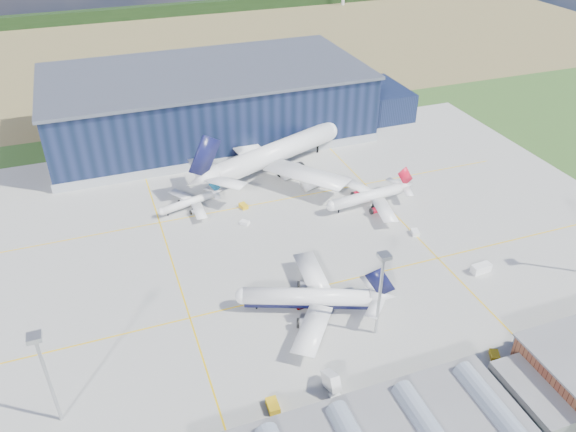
# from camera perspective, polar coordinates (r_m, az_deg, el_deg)

# --- Properties ---
(ground) EXTENTS (600.00, 600.00, 0.00)m
(ground) POSITION_cam_1_polar(r_m,az_deg,el_deg) (153.46, 0.32, -5.31)
(ground) COLOR #254A1C
(ground) RESTS_ON ground
(apron) EXTENTS (220.00, 160.00, 0.08)m
(apron) POSITION_cam_1_polar(r_m,az_deg,el_deg) (160.97, -0.92, -3.24)
(apron) COLOR #9C9B97
(apron) RESTS_ON ground
(farmland) EXTENTS (600.00, 220.00, 0.01)m
(farmland) POSITION_cam_1_polar(r_m,az_deg,el_deg) (349.01, -12.93, 16.16)
(farmland) COLOR #947E4F
(farmland) RESTS_ON ground
(treeline) EXTENTS (600.00, 8.00, 8.00)m
(treeline) POSITION_cam_1_polar(r_m,az_deg,el_deg) (425.20, -14.82, 19.36)
(treeline) COLOR black
(treeline) RESTS_ON ground
(hangar) EXTENTS (145.00, 62.00, 26.10)m
(hangar) POSITION_cam_1_polar(r_m,az_deg,el_deg) (228.50, -7.48, 11.12)
(hangar) COLOR black
(hangar) RESTS_ON ground
(light_mast_west) EXTENTS (2.60, 2.60, 23.00)m
(light_mast_west) POSITION_cam_1_polar(r_m,az_deg,el_deg) (116.06, -23.58, -13.72)
(light_mast_west) COLOR #AFB1B6
(light_mast_west) RESTS_ON ground
(light_mast_center) EXTENTS (2.60, 2.60, 23.00)m
(light_mast_center) POSITION_cam_1_polar(r_m,az_deg,el_deg) (126.20, 9.46, -6.61)
(light_mast_center) COLOR #AFB1B6
(light_mast_center) RESTS_ON ground
(airliner_navy) EXTENTS (51.15, 50.67, 12.92)m
(airliner_navy) POSITION_cam_1_polar(r_m,az_deg,el_deg) (136.44, 1.95, -7.49)
(airliner_navy) COLOR white
(airliner_navy) RESTS_ON ground
(airliner_red) EXTENTS (35.23, 34.59, 10.60)m
(airliner_red) POSITION_cam_1_polar(r_m,az_deg,el_deg) (179.09, 8.05, 2.46)
(airliner_red) COLOR white
(airliner_red) RESTS_ON ground
(airliner_widebody) EXTENTS (87.31, 86.52, 21.93)m
(airliner_widebody) POSITION_cam_1_polar(r_m,az_deg,el_deg) (196.35, -1.27, 7.49)
(airliner_widebody) COLOR white
(airliner_widebody) RESTS_ON ground
(airliner_regional) EXTENTS (27.95, 27.61, 7.43)m
(airliner_regional) POSITION_cam_1_polar(r_m,az_deg,el_deg) (179.32, -10.18, 1.71)
(airliner_regional) COLOR white
(airliner_regional) RESTS_ON ground
(gse_tug_a) EXTENTS (2.45, 3.83, 1.55)m
(gse_tug_a) POSITION_cam_1_polar(r_m,az_deg,el_deg) (119.82, -1.55, -18.73)
(gse_tug_a) COLOR gold
(gse_tug_a) RESTS_ON ground
(gse_tug_b) EXTENTS (2.97, 3.42, 1.25)m
(gse_tug_b) POSITION_cam_1_polar(r_m,az_deg,el_deg) (137.02, 20.24, -13.13)
(gse_tug_b) COLOR gold
(gse_tug_b) RESTS_ON ground
(gse_van_a) EXTENTS (5.57, 2.74, 2.36)m
(gse_van_a) POSITION_cam_1_polar(r_m,az_deg,el_deg) (160.11, 19.02, -5.05)
(gse_van_a) COLOR white
(gse_van_a) RESTS_ON ground
(gse_cart_a) EXTENTS (2.77, 3.49, 1.33)m
(gse_cart_a) POSITION_cam_1_polar(r_m,az_deg,el_deg) (170.44, 12.77, -1.63)
(gse_cart_a) COLOR white
(gse_cart_a) RESTS_ON ground
(gse_van_b) EXTENTS (4.68, 4.12, 1.98)m
(gse_van_b) POSITION_cam_1_polar(r_m,az_deg,el_deg) (192.40, 3.92, 3.52)
(gse_van_b) COLOR white
(gse_van_b) RESTS_ON ground
(gse_tug_c) EXTENTS (2.60, 3.48, 1.37)m
(gse_tug_c) POSITION_cam_1_polar(r_m,az_deg,el_deg) (179.26, -4.54, 1.02)
(gse_tug_c) COLOR gold
(gse_tug_c) RESTS_ON ground
(gse_cart_b) EXTENTS (3.15, 3.18, 1.17)m
(gse_cart_b) POSITION_cam_1_polar(r_m,az_deg,el_deg) (171.23, -4.42, -0.68)
(gse_cart_b) COLOR white
(gse_cart_b) RESTS_ON ground
(gse_van_c) EXTENTS (5.69, 4.05, 2.48)m
(gse_van_c) POSITION_cam_1_polar(r_m,az_deg,el_deg) (141.49, 23.09, -11.82)
(gse_van_c) COLOR white
(gse_van_c) RESTS_ON ground
(airstair) EXTENTS (2.27, 5.40, 3.42)m
(airstair) POSITION_cam_1_polar(r_m,az_deg,el_deg) (122.40, 4.38, -16.68)
(airstair) COLOR white
(airstair) RESTS_ON ground
(car_a) EXTENTS (3.93, 1.77, 1.31)m
(car_a) POSITION_cam_1_polar(r_m,az_deg,el_deg) (140.90, 1.56, -9.06)
(car_a) COLOR #99999E
(car_a) RESTS_ON ground
(car_b) EXTENTS (3.63, 2.19, 1.13)m
(car_b) POSITION_cam_1_polar(r_m,az_deg,el_deg) (140.69, 23.39, -12.59)
(car_b) COLOR #99999E
(car_b) RESTS_ON ground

